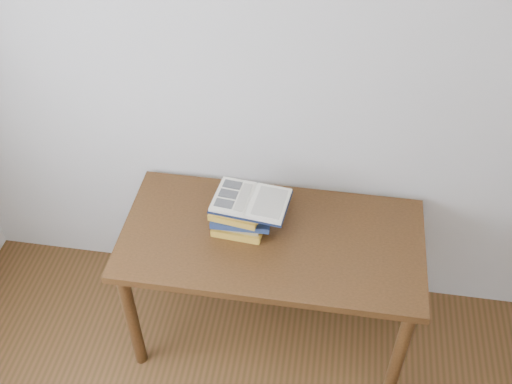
# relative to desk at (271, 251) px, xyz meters

# --- Properties ---
(desk) EXTENTS (1.35, 0.67, 0.72)m
(desk) POSITION_rel_desk_xyz_m (0.00, 0.00, 0.00)
(desk) COLOR #4C2B13
(desk) RESTS_ON ground
(book_stack) EXTENTS (0.27, 0.20, 0.16)m
(book_stack) POSITION_rel_desk_xyz_m (-0.15, 0.03, 0.18)
(book_stack) COLOR #B67929
(book_stack) RESTS_ON desk
(open_book) EXTENTS (0.35, 0.26, 0.03)m
(open_book) POSITION_rel_desk_xyz_m (-0.10, 0.04, 0.27)
(open_book) COLOR black
(open_book) RESTS_ON book_stack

